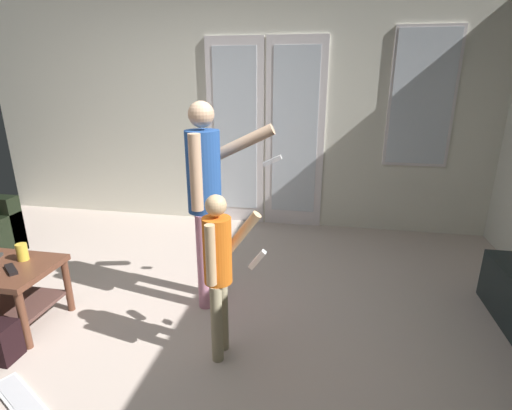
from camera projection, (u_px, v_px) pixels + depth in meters
The scene contains 7 objects.
ground_plane at pixel (148, 333), 2.65m from camera, with size 5.90×4.63×0.02m, color #C2AFA3.
wall_back_with_doors at pixel (235, 116), 4.37m from camera, with size 5.90×0.09×2.54m.
person_adult at pixel (206, 188), 2.74m from camera, with size 0.65×0.41×1.52m.
person_child at pixel (219, 264), 2.25m from camera, with size 0.35×0.28×1.05m.
loose_keyboard at pixel (19, 398), 2.09m from camera, with size 0.45×0.32×0.02m.
cup_by_laptop at pixel (22, 252), 2.68m from camera, with size 0.07×0.07×0.12m, color gold.
tv_remote_black at pixel (11, 269), 2.54m from camera, with size 0.17×0.05×0.02m, color black.
Camera 1 is at (1.15, -2.07, 1.66)m, focal length 27.04 mm.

